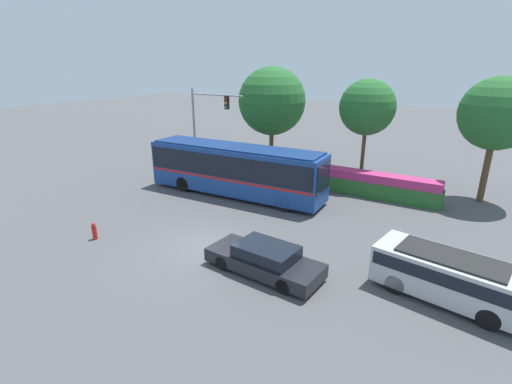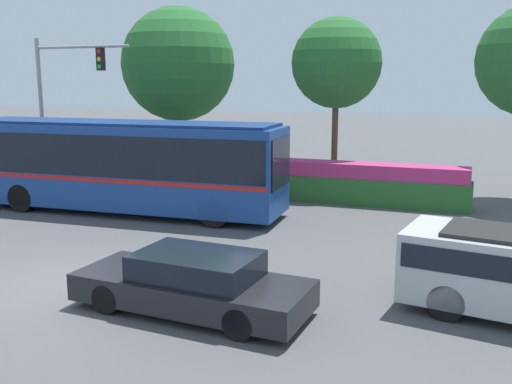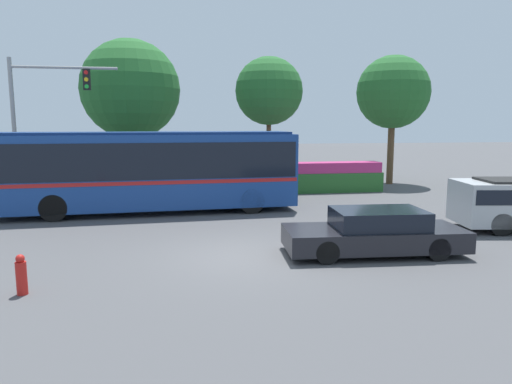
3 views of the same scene
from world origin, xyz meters
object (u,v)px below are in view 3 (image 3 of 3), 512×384
at_px(city_bus, 148,167).
at_px(street_tree_right, 393,93).
at_px(street_tree_left, 130,89).
at_px(street_tree_centre, 269,91).
at_px(fire_hydrant, 21,275).
at_px(sedan_foreground, 375,233).
at_px(traffic_light_pole, 38,110).

relative_size(city_bus, street_tree_right, 1.59).
bearing_deg(street_tree_left, street_tree_centre, -1.63).
distance_m(street_tree_centre, fire_hydrant, 18.28).
xyz_separation_m(sedan_foreground, street_tree_centre, (-0.19, 13.85, 4.72)).
bearing_deg(city_bus, street_tree_right, 24.34).
xyz_separation_m(street_tree_left, fire_hydrant, (-0.95, -15.73, -4.91)).
relative_size(traffic_light_pole, street_tree_right, 0.85).
bearing_deg(street_tree_centre, city_bus, -133.15).
relative_size(city_bus, fire_hydrant, 13.76).
height_order(street_tree_left, fire_hydrant, street_tree_left).
xyz_separation_m(city_bus, street_tree_right, (13.58, 6.85, 3.50)).
bearing_deg(fire_hydrant, street_tree_centre, 61.75).
relative_size(sedan_foreground, street_tree_right, 0.66).
bearing_deg(city_bus, sedan_foreground, -50.98).
bearing_deg(street_tree_centre, sedan_foreground, -89.20).
height_order(traffic_light_pole, street_tree_centre, street_tree_centre).
xyz_separation_m(traffic_light_pole, street_tree_right, (18.40, 3.84, 1.20)).
relative_size(traffic_light_pole, fire_hydrant, 7.38).
height_order(city_bus, street_tree_right, street_tree_right).
distance_m(city_bus, street_tree_left, 7.76).
xyz_separation_m(city_bus, street_tree_left, (-1.18, 6.82, 3.50)).
xyz_separation_m(sedan_foreground, street_tree_right, (7.19, 14.09, 4.75)).
height_order(sedan_foreground, traffic_light_pole, traffic_light_pole).
relative_size(street_tree_left, street_tree_centre, 1.10).
xyz_separation_m(city_bus, sedan_foreground, (6.39, -7.24, -1.25)).
bearing_deg(street_tree_left, city_bus, -80.15).
bearing_deg(street_tree_right, fire_hydrant, -134.93).
bearing_deg(fire_hydrant, traffic_light_pole, 102.66).
xyz_separation_m(city_bus, street_tree_centre, (6.20, 6.61, 3.47)).
bearing_deg(sedan_foreground, traffic_light_pole, -38.43).
relative_size(street_tree_centre, street_tree_right, 0.96).
bearing_deg(city_bus, fire_hydrant, -105.94).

